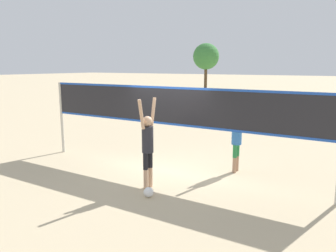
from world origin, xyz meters
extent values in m
plane|color=#C6B28C|center=(0.00, 0.00, 0.00)|extent=(200.00, 200.00, 0.00)
cylinder|color=beige|center=(-4.30, 0.00, 1.21)|extent=(0.10, 0.10, 2.43)
cube|color=black|center=(0.00, 0.00, 1.90)|extent=(8.50, 0.02, 1.06)
cube|color=#1E4CB2|center=(0.00, 0.00, 2.40)|extent=(8.50, 0.03, 0.06)
cube|color=#1E4CB2|center=(0.00, 0.00, 1.40)|extent=(8.50, 0.03, 0.06)
cylinder|color=tan|center=(0.21, -1.39, 0.25)|extent=(0.11, 0.11, 0.50)
cylinder|color=black|center=(0.21, -1.39, 0.70)|extent=(0.12, 0.12, 0.41)
cylinder|color=tan|center=(0.21, -1.19, 0.25)|extent=(0.11, 0.11, 0.50)
cylinder|color=black|center=(0.21, -1.19, 0.70)|extent=(0.12, 0.12, 0.41)
cylinder|color=#26262D|center=(0.21, -1.29, 1.23)|extent=(0.28, 0.28, 0.64)
sphere|color=tan|center=(0.21, -1.29, 1.67)|extent=(0.25, 0.25, 0.25)
cylinder|color=tan|center=(0.21, -1.54, 1.87)|extent=(0.08, 0.23, 0.72)
cylinder|color=tan|center=(0.21, -1.05, 1.87)|extent=(0.08, 0.23, 0.72)
cylinder|color=tan|center=(1.63, 1.13, 0.22)|extent=(0.11, 0.11, 0.44)
cylinder|color=#267F3F|center=(1.63, 1.13, 0.62)|extent=(0.12, 0.12, 0.36)
cylinder|color=tan|center=(1.63, 0.93, 0.22)|extent=(0.11, 0.11, 0.44)
cylinder|color=#267F3F|center=(1.63, 0.93, 0.62)|extent=(0.12, 0.12, 0.36)
cylinder|color=#3372BF|center=(1.63, 1.03, 1.09)|extent=(0.28, 0.28, 0.57)
sphere|color=tan|center=(1.63, 1.03, 1.49)|extent=(0.22, 0.22, 0.22)
cylinder|color=tan|center=(1.63, 1.27, 1.66)|extent=(0.08, 0.21, 0.64)
cylinder|color=tan|center=(1.63, 0.80, 1.66)|extent=(0.08, 0.21, 0.64)
sphere|color=white|center=(0.55, -1.77, 0.12)|extent=(0.23, 0.23, 0.23)
cylinder|color=#4C3823|center=(-14.33, 33.47, 1.62)|extent=(0.41, 0.41, 3.25)
sphere|color=#387A38|center=(-14.33, 33.47, 4.21)|extent=(3.51, 3.51, 3.51)
camera|label=1|loc=(4.63, -7.63, 2.98)|focal=35.00mm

